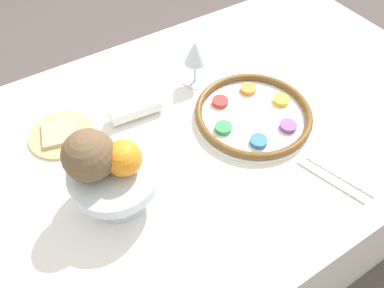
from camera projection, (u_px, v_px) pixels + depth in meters
ground_plane at (198, 247)px, 1.59m from camera, size 8.00×8.00×0.00m
dining_table at (199, 200)px, 1.30m from camera, size 1.58×0.92×0.76m
seder_plate at (253, 114)px, 1.02m from camera, size 0.32×0.32×0.03m
wine_glass at (195, 55)px, 1.06m from camera, size 0.07×0.07×0.14m
fruit_stand at (115, 178)px, 0.81m from camera, size 0.20×0.20×0.10m
orange_fruit at (124, 158)px, 0.77m from camera, size 0.08×0.08×0.08m
coconut at (89, 155)px, 0.75m from camera, size 0.11×0.11×0.11m
bread_plate at (61, 134)px, 0.99m from camera, size 0.17×0.17×0.02m
napkin_roll at (136, 110)px, 1.02m from camera, size 0.15×0.06×0.05m
fork_left at (340, 174)px, 0.91m from camera, size 0.07×0.18×0.01m
fork_right at (332, 180)px, 0.90m from camera, size 0.07×0.18×0.01m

